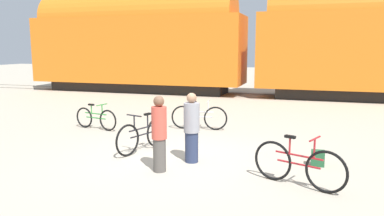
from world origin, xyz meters
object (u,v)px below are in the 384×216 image
object	(u,v)px
bicycle_black	(143,135)
bicycle_green	(96,118)
backpack	(318,158)
bicycle_maroon	(298,165)
person_in_grey	(192,128)
freight_train	(251,39)
bicycle_silver	(199,117)
person_in_red	(159,134)

from	to	relation	value
bicycle_black	bicycle_green	bearing A→B (deg)	143.15
backpack	bicycle_maroon	bearing A→B (deg)	-105.12
person_in_grey	freight_train	bearing A→B (deg)	140.77
bicycle_maroon	backpack	size ratio (longest dim) A/B	4.97
freight_train	bicycle_green	xyz separation A→B (m)	(-3.32, -9.69, -2.60)
bicycle_silver	person_in_red	distance (m)	4.11
freight_train	bicycle_maroon	world-z (taller)	freight_train
freight_train	person_in_grey	bearing A→B (deg)	-87.41
bicycle_black	bicycle_maroon	bearing A→B (deg)	-19.39
bicycle_black	backpack	bearing A→B (deg)	0.95
freight_train	bicycle_maroon	size ratio (longest dim) A/B	14.96
bicycle_silver	bicycle_maroon	xyz separation A→B (m)	(3.10, -4.09, 0.02)
bicycle_green	bicycle_black	bearing A→B (deg)	-36.85
bicycle_silver	person_in_grey	xyz separation A→B (m)	(0.79, -3.27, 0.38)
bicycle_silver	person_in_grey	distance (m)	3.38
bicycle_silver	person_in_red	world-z (taller)	person_in_red
bicycle_green	bicycle_black	size ratio (longest dim) A/B	0.91
bicycle_maroon	person_in_red	size ratio (longest dim) A/B	1.07
person_in_red	bicycle_black	bearing A→B (deg)	-70.48
bicycle_silver	bicycle_maroon	world-z (taller)	bicycle_maroon
freight_train	bicycle_maroon	bearing A→B (deg)	-77.47
person_in_red	backpack	distance (m)	3.46
person_in_grey	person_in_red	size ratio (longest dim) A/B	0.99
freight_train	person_in_grey	world-z (taller)	freight_train
bicycle_maroon	person_in_red	bearing A→B (deg)	179.68
bicycle_green	person_in_red	size ratio (longest dim) A/B	1.02
bicycle_black	person_in_red	size ratio (longest dim) A/B	1.12
bicycle_silver	bicycle_green	size ratio (longest dim) A/B	1.10
freight_train	person_in_red	bearing A→B (deg)	-89.52
person_in_grey	backpack	xyz separation A→B (m)	(2.68, 0.55, -0.60)
bicycle_green	freight_train	bearing A→B (deg)	71.10
freight_train	bicycle_silver	size ratio (longest dim) A/B	14.34
freight_train	bicycle_green	bearing A→B (deg)	-108.90
bicycle_black	person_in_grey	world-z (taller)	person_in_grey
freight_train	bicycle_black	distance (m)	11.84
bicycle_silver	backpack	xyz separation A→B (m)	(3.47, -2.72, -0.22)
freight_train	person_in_grey	size ratio (longest dim) A/B	16.25
bicycle_green	person_in_red	xyz separation A→B (m)	(3.43, -3.13, 0.45)
freight_train	bicycle_silver	xyz separation A→B (m)	(-0.24, -8.75, -2.56)
bicycle_silver	bicycle_maroon	distance (m)	5.13
freight_train	person_in_red	size ratio (longest dim) A/B	16.05
bicycle_maroon	bicycle_green	distance (m)	6.93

